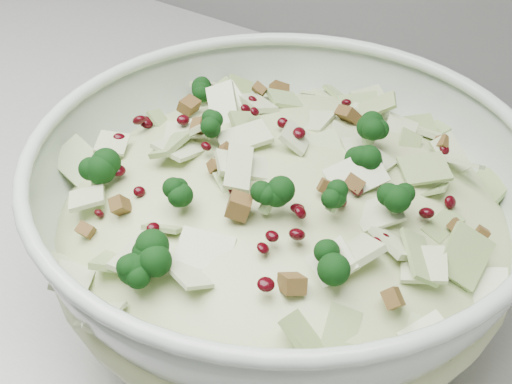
# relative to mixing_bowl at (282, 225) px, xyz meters

# --- Properties ---
(mixing_bowl) EXTENTS (0.40, 0.40, 0.14)m
(mixing_bowl) POSITION_rel_mixing_bowl_xyz_m (0.00, 0.00, 0.00)
(mixing_bowl) COLOR #B6C8B7
(mixing_bowl) RESTS_ON counter
(salad) EXTENTS (0.34, 0.34, 0.14)m
(salad) POSITION_rel_mixing_bowl_xyz_m (0.00, 0.00, 0.02)
(salad) COLOR #C7CD8C
(salad) RESTS_ON mixing_bowl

